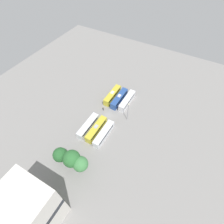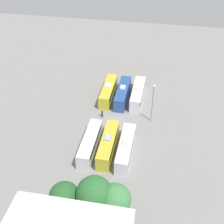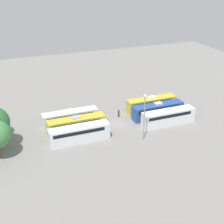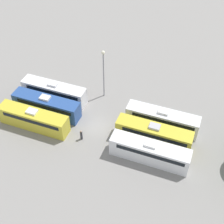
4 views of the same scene
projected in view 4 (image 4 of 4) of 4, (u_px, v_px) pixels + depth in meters
name	position (u px, v px, depth m)	size (l,w,h in m)	color
ground_plane	(98.00, 126.00, 48.89)	(117.54, 117.54, 0.00)	gray
bus_0	(54.00, 91.00, 52.46)	(2.47, 11.21, 3.40)	silver
bus_1	(47.00, 105.00, 49.99)	(2.47, 11.21, 3.40)	#284C93
bus_2	(34.00, 119.00, 47.75)	(2.47, 11.21, 3.40)	gold
bus_3	(162.00, 119.00, 47.70)	(2.47, 11.21, 3.40)	silver
bus_4	(154.00, 134.00, 45.50)	(2.47, 11.21, 3.40)	gold
bus_5	(150.00, 152.00, 43.12)	(2.47, 11.21, 3.40)	silver
worker_person	(81.00, 135.00, 46.43)	(0.36, 0.36, 1.79)	#333338
light_pole	(103.00, 67.00, 50.12)	(0.60, 0.60, 9.04)	gray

